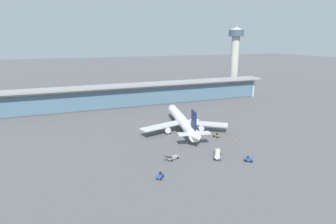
# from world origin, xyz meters

# --- Properties ---
(ground_plane) EXTENTS (1200.00, 1200.00, 0.00)m
(ground_plane) POSITION_xyz_m (0.00, 0.00, 0.00)
(ground_plane) COLOR #515154
(airliner_on_stand) EXTENTS (42.74, 56.28, 15.06)m
(airliner_on_stand) POSITION_xyz_m (3.17, 7.33, 4.74)
(airliner_on_stand) COLOR white
(airliner_on_stand) RESTS_ON ground
(service_truck_near_nose_blue) EXTENTS (3.16, 3.28, 2.05)m
(service_truck_near_nose_blue) POSITION_xyz_m (-23.77, -34.66, 0.87)
(service_truck_near_nose_blue) COLOR #234C9E
(service_truck_near_nose_blue) RESTS_ON ground
(service_truck_under_wing_blue) EXTENTS (3.31, 3.09, 2.05)m
(service_truck_under_wing_blue) POSITION_xyz_m (11.10, -34.58, 0.87)
(service_truck_under_wing_blue) COLOR #234C9E
(service_truck_under_wing_blue) RESTS_ON ground
(service_truck_mid_apron_olive) EXTENTS (6.60, 8.43, 2.95)m
(service_truck_mid_apron_olive) POSITION_xyz_m (2.31, -27.18, 1.71)
(service_truck_mid_apron_olive) COLOR olive
(service_truck_mid_apron_olive) RESTS_ON ground
(service_truck_by_tail_olive) EXTENTS (2.51, 3.25, 2.05)m
(service_truck_by_tail_olive) POSITION_xyz_m (13.68, -7.60, 0.87)
(service_truck_by_tail_olive) COLOR olive
(service_truck_by_tail_olive) RESTS_ON ground
(service_truck_on_taxiway_red) EXTENTS (6.81, 6.77, 3.10)m
(service_truck_on_taxiway_red) POSITION_xyz_m (13.21, 12.25, 1.69)
(service_truck_on_taxiway_red) COLOR #B21E1E
(service_truck_on_taxiway_red) RESTS_ON ground
(service_truck_at_far_stand_grey) EXTENTS (6.81, 3.82, 2.70)m
(service_truck_at_far_stand_grey) POSITION_xyz_m (-14.46, -22.79, 0.81)
(service_truck_at_far_stand_grey) COLOR gray
(service_truck_at_far_stand_grey) RESTS_ON ground
(terminal_building) EXTENTS (183.60, 12.80, 15.20)m
(terminal_building) POSITION_xyz_m (0.00, 66.28, 7.87)
(terminal_building) COLOR #B2ADA3
(terminal_building) RESTS_ON ground
(control_tower) EXTENTS (12.00, 12.00, 58.40)m
(control_tower) POSITION_xyz_m (83.68, 82.21, 31.99)
(control_tower) COLOR #B2ADA3
(control_tower) RESTS_ON ground
(safety_cone_alpha) EXTENTS (0.62, 0.62, 0.70)m
(safety_cone_alpha) POSITION_xyz_m (-12.28, -10.29, 0.32)
(safety_cone_alpha) COLOR orange
(safety_cone_alpha) RESTS_ON ground
(safety_cone_bravo) EXTENTS (0.62, 0.62, 0.70)m
(safety_cone_bravo) POSITION_xyz_m (21.75, -14.44, 0.32)
(safety_cone_bravo) COLOR orange
(safety_cone_bravo) RESTS_ON ground
(safety_cone_charlie) EXTENTS (0.62, 0.62, 0.70)m
(safety_cone_charlie) POSITION_xyz_m (12.98, -8.33, 0.32)
(safety_cone_charlie) COLOR orange
(safety_cone_charlie) RESTS_ON ground
(safety_cone_delta) EXTENTS (0.62, 0.62, 0.70)m
(safety_cone_delta) POSITION_xyz_m (19.06, -15.53, 0.32)
(safety_cone_delta) COLOR orange
(safety_cone_delta) RESTS_ON ground
(safety_cone_echo) EXTENTS (0.62, 0.62, 0.70)m
(safety_cone_echo) POSITION_xyz_m (19.37, -12.57, 0.32)
(safety_cone_echo) COLOR orange
(safety_cone_echo) RESTS_ON ground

